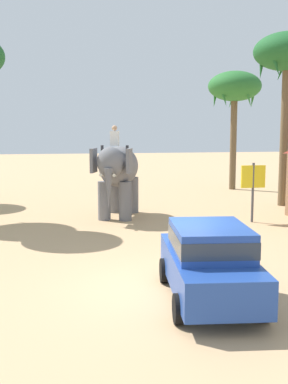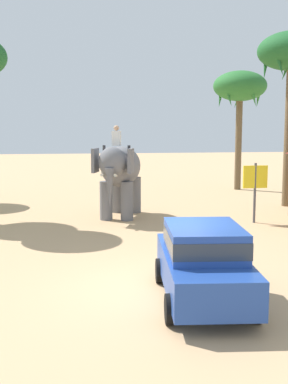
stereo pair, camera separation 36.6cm
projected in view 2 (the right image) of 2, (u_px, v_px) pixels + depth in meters
The scene contains 5 objects.
ground_plane at pixel (159, 289), 11.48m from camera, with size 120.00×120.00×0.00m, color tan.
car_sedan_foreground at pixel (203, 260), 10.57m from camera, with size 2.21×4.26×1.70m.
elephant_with_mahout at pixel (120, 171), 20.39m from camera, with size 2.59×4.02×3.88m.
palm_tree_far_back at pixel (240, 89), 29.02m from camera, with size 3.20×3.20×7.16m.
signboard_yellow at pixel (255, 181), 19.22m from camera, with size 1.00×0.10×2.40m.
Camera 2 is at (-2.08, -10.88, 3.80)m, focal length 45.28 mm.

